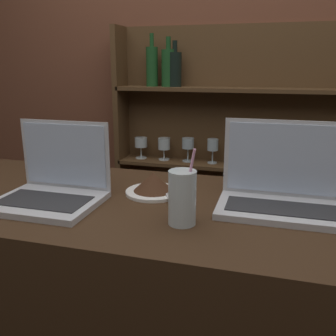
% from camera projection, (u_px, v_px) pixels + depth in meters
% --- Properties ---
extents(back_wall, '(7.00, 0.06, 2.70)m').
position_uv_depth(back_wall, '(220.00, 84.00, 2.08)').
color(back_wall, brown).
rests_on(back_wall, ground_plane).
extents(back_shelf, '(1.38, 0.18, 1.66)m').
position_uv_depth(back_shelf, '(235.00, 171.00, 2.11)').
color(back_shelf, brown).
rests_on(back_shelf, ground_plane).
extents(laptop_near, '(0.30, 0.24, 0.23)m').
position_uv_depth(laptop_near, '(53.00, 185.00, 1.11)').
color(laptop_near, silver).
rests_on(laptop_near, bar_counter).
extents(laptop_far, '(0.34, 0.20, 0.24)m').
position_uv_depth(laptop_far, '(282.00, 189.00, 1.05)').
color(laptop_far, silver).
rests_on(laptop_far, bar_counter).
extents(cake_plate, '(0.18, 0.18, 0.07)m').
position_uv_depth(cake_plate, '(153.00, 184.00, 1.18)').
color(cake_plate, white).
rests_on(cake_plate, bar_counter).
extents(water_glass, '(0.07, 0.07, 0.20)m').
position_uv_depth(water_glass, '(182.00, 198.00, 0.94)').
color(water_glass, silver).
rests_on(water_glass, bar_counter).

